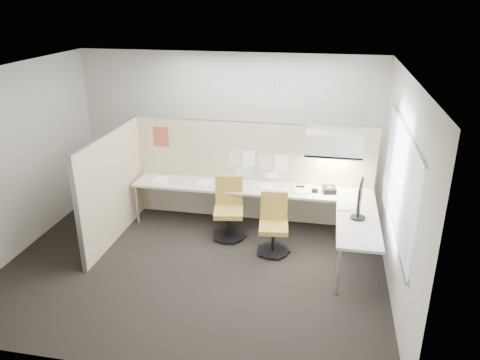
% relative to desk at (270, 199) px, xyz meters
% --- Properties ---
extents(floor, '(5.50, 4.50, 0.01)m').
position_rel_desk_xyz_m(floor, '(-0.93, -1.13, -0.61)').
color(floor, black).
rests_on(floor, ground).
extents(ceiling, '(5.50, 4.50, 0.01)m').
position_rel_desk_xyz_m(ceiling, '(-0.93, -1.13, 2.20)').
color(ceiling, white).
rests_on(ceiling, wall_back).
extents(wall_back, '(5.50, 0.02, 2.80)m').
position_rel_desk_xyz_m(wall_back, '(-0.93, 1.12, 0.80)').
color(wall_back, beige).
rests_on(wall_back, ground).
extents(wall_front, '(5.50, 0.02, 2.80)m').
position_rel_desk_xyz_m(wall_front, '(-0.93, -3.38, 0.80)').
color(wall_front, beige).
rests_on(wall_front, ground).
extents(wall_left, '(0.02, 4.50, 2.80)m').
position_rel_desk_xyz_m(wall_left, '(-3.68, -1.13, 0.80)').
color(wall_left, beige).
rests_on(wall_left, ground).
extents(wall_right, '(0.02, 4.50, 2.80)m').
position_rel_desk_xyz_m(wall_right, '(1.82, -1.13, 0.80)').
color(wall_right, beige).
rests_on(wall_right, ground).
extents(window_pane, '(0.01, 2.80, 1.30)m').
position_rel_desk_xyz_m(window_pane, '(1.79, -1.13, 0.95)').
color(window_pane, '#8E99A5').
rests_on(window_pane, wall_right).
extents(partition_back, '(4.10, 0.06, 1.75)m').
position_rel_desk_xyz_m(partition_back, '(-0.38, 0.47, 0.27)').
color(partition_back, tan).
rests_on(partition_back, floor).
extents(partition_left, '(0.06, 2.20, 1.75)m').
position_rel_desk_xyz_m(partition_left, '(-2.43, -0.63, 0.27)').
color(partition_left, tan).
rests_on(partition_left, floor).
extents(desk, '(4.00, 2.07, 0.73)m').
position_rel_desk_xyz_m(desk, '(0.00, 0.00, 0.00)').
color(desk, beige).
rests_on(desk, floor).
extents(overhead_bin, '(0.90, 0.36, 0.38)m').
position_rel_desk_xyz_m(overhead_bin, '(0.97, 0.26, 0.91)').
color(overhead_bin, beige).
rests_on(overhead_bin, partition_back).
extents(task_light_strip, '(0.60, 0.06, 0.02)m').
position_rel_desk_xyz_m(task_light_strip, '(0.97, 0.26, 0.70)').
color(task_light_strip, '#FFEABF').
rests_on(task_light_strip, overhead_bin).
extents(pinned_papers, '(1.01, 0.00, 0.47)m').
position_rel_desk_xyz_m(pinned_papers, '(-0.30, 0.44, 0.43)').
color(pinned_papers, '#8CBF8C').
rests_on(pinned_papers, partition_back).
extents(poster, '(0.28, 0.00, 0.35)m').
position_rel_desk_xyz_m(poster, '(-1.98, 0.44, 0.82)').
color(poster, '#F1501E').
rests_on(poster, partition_back).
extents(chair_left, '(0.53, 0.55, 0.99)m').
position_rel_desk_xyz_m(chair_left, '(-0.63, -0.26, -0.14)').
color(chair_left, black).
rests_on(chair_left, floor).
extents(chair_right, '(0.49, 0.50, 0.93)m').
position_rel_desk_xyz_m(chair_right, '(0.15, -0.60, -0.17)').
color(chair_right, black).
rests_on(chair_right, floor).
extents(monitor, '(0.21, 0.51, 0.54)m').
position_rel_desk_xyz_m(monitor, '(1.37, -0.72, 0.44)').
color(monitor, black).
rests_on(monitor, desk).
extents(phone, '(0.25, 0.23, 0.12)m').
position_rel_desk_xyz_m(phone, '(0.95, 0.15, 0.18)').
color(phone, black).
rests_on(phone, desk).
extents(stapler, '(0.14, 0.04, 0.05)m').
position_rel_desk_xyz_m(stapler, '(0.48, 0.23, 0.15)').
color(stapler, black).
rests_on(stapler, desk).
extents(tape_dispenser, '(0.10, 0.06, 0.06)m').
position_rel_desk_xyz_m(tape_dispenser, '(0.72, 0.12, 0.16)').
color(tape_dispenser, black).
rests_on(tape_dispenser, desk).
extents(coat_hook, '(0.18, 0.44, 1.33)m').
position_rel_desk_xyz_m(coat_hook, '(-2.51, -1.30, 0.82)').
color(coat_hook, silver).
rests_on(coat_hook, partition_left).
extents(paper_stack_0, '(0.27, 0.33, 0.02)m').
position_rel_desk_xyz_m(paper_stack_0, '(-1.93, 0.12, 0.14)').
color(paper_stack_0, white).
rests_on(paper_stack_0, desk).
extents(paper_stack_1, '(0.26, 0.32, 0.02)m').
position_rel_desk_xyz_m(paper_stack_1, '(-1.14, 0.14, 0.14)').
color(paper_stack_1, white).
rests_on(paper_stack_1, desk).
extents(paper_stack_2, '(0.27, 0.33, 0.05)m').
position_rel_desk_xyz_m(paper_stack_2, '(-0.78, 0.04, 0.15)').
color(paper_stack_2, white).
rests_on(paper_stack_2, desk).
extents(paper_stack_3, '(0.26, 0.32, 0.02)m').
position_rel_desk_xyz_m(paper_stack_3, '(-0.09, 0.21, 0.14)').
color(paper_stack_3, white).
rests_on(paper_stack_3, desk).
extents(paper_stack_4, '(0.29, 0.34, 0.02)m').
position_rel_desk_xyz_m(paper_stack_4, '(0.49, 0.14, 0.14)').
color(paper_stack_4, white).
rests_on(paper_stack_4, desk).
extents(paper_stack_5, '(0.26, 0.33, 0.02)m').
position_rel_desk_xyz_m(paper_stack_5, '(1.20, -0.37, 0.14)').
color(paper_stack_5, white).
rests_on(paper_stack_5, desk).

